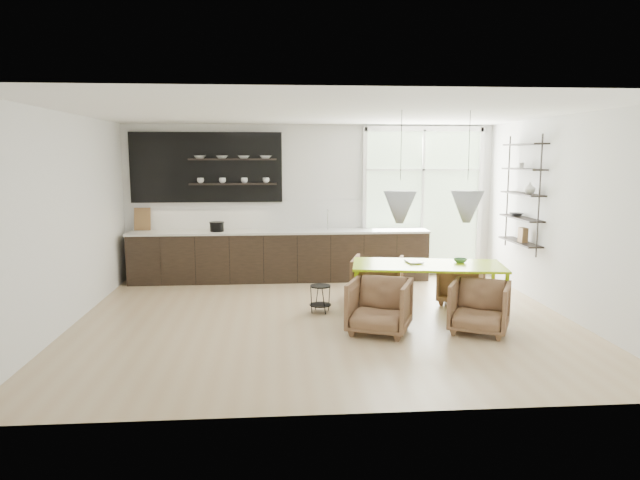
{
  "coord_description": "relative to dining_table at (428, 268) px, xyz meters",
  "views": [
    {
      "loc": [
        -0.68,
        -7.85,
        2.33
      ],
      "look_at": [
        -0.02,
        0.6,
        1.06
      ],
      "focal_mm": 32.0,
      "sensor_mm": 36.0,
      "label": 1
    }
  ],
  "objects": [
    {
      "name": "room",
      "position": [
        -0.91,
        1.06,
        0.74
      ],
      "size": [
        7.02,
        6.01,
        2.91
      ],
      "color": "tan",
      "rests_on": "ground"
    },
    {
      "name": "kitchen_run",
      "position": [
        -2.19,
        2.65,
        -0.13
      ],
      "size": [
        5.54,
        0.69,
        2.75
      ],
      "color": "black",
      "rests_on": "ground"
    },
    {
      "name": "armchair_front_left",
      "position": [
        -0.82,
        -0.69,
        -0.37
      ],
      "size": [
        1.01,
        1.02,
        0.72
      ],
      "primitive_type": "imported",
      "rotation": [
        0.0,
        0.0,
        -0.39
      ],
      "color": "brown",
      "rests_on": "ground"
    },
    {
      "name": "armchair_back_right",
      "position": [
        0.74,
        0.7,
        -0.43
      ],
      "size": [
        0.88,
        0.89,
        0.6
      ],
      "primitive_type": "imported",
      "rotation": [
        0.0,
        0.0,
        2.62
      ],
      "color": "brown",
      "rests_on": "ground"
    },
    {
      "name": "right_shelving",
      "position": [
        1.87,
        1.14,
        0.93
      ],
      "size": [
        0.26,
        1.22,
        1.9
      ],
      "color": "black",
      "rests_on": "ground"
    },
    {
      "name": "table_bowl",
      "position": [
        0.5,
        0.09,
        0.08
      ],
      "size": [
        0.25,
        0.25,
        0.06
      ],
      "primitive_type": "imported",
      "rotation": [
        0.0,
        0.0,
        -0.37
      ],
      "color": "#437449",
      "rests_on": "dining_table"
    },
    {
      "name": "dining_table",
      "position": [
        0.0,
        0.0,
        0.0
      ],
      "size": [
        2.26,
        1.3,
        0.78
      ],
      "rotation": [
        0.0,
        0.0,
        -0.17
      ],
      "color": "#8CB403",
      "rests_on": "ground"
    },
    {
      "name": "armchair_back_left",
      "position": [
        -0.56,
        0.94,
        -0.36
      ],
      "size": [
        0.97,
        0.98,
        0.73
      ],
      "primitive_type": "imported",
      "rotation": [
        0.0,
        0.0,
        2.86
      ],
      "color": "brown",
      "rests_on": "ground"
    },
    {
      "name": "armchair_front_right",
      "position": [
        0.5,
        -0.77,
        -0.38
      ],
      "size": [
        0.99,
        1.0,
        0.68
      ],
      "primitive_type": "imported",
      "rotation": [
        0.0,
        0.0,
        -0.47
      ],
      "color": "brown",
      "rests_on": "ground"
    },
    {
      "name": "wire_stool",
      "position": [
        -1.52,
        0.36,
        -0.46
      ],
      "size": [
        0.32,
        0.32,
        0.41
      ],
      "rotation": [
        0.0,
        0.0,
        0.29
      ],
      "color": "black",
      "rests_on": "ground"
    },
    {
      "name": "table_book",
      "position": [
        -0.28,
        0.11,
        0.07
      ],
      "size": [
        0.24,
        0.31,
        0.03
      ],
      "primitive_type": "imported",
      "rotation": [
        0.0,
        0.0,
        0.11
      ],
      "color": "white",
      "rests_on": "dining_table"
    }
  ]
}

